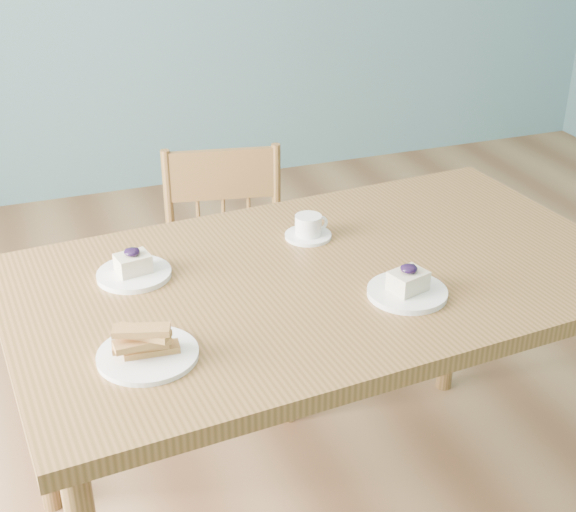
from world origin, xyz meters
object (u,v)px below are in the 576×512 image
(cheesecake_plate_far, at_px, (134,269))
(biscotti_plate, at_px, (147,347))
(dining_table, at_px, (323,300))
(dining_chair, at_px, (229,281))
(cheesecake_plate_near, at_px, (408,287))
(coffee_cup, at_px, (309,228))

(cheesecake_plate_far, height_order, biscotti_plate, biscotti_plate)
(dining_table, relative_size, dining_chair, 1.82)
(cheesecake_plate_near, relative_size, cheesecake_plate_far, 1.04)
(dining_table, xyz_separation_m, biscotti_plate, (-0.46, -0.20, 0.10))
(dining_chair, bearing_deg, biscotti_plate, -104.55)
(dining_table, height_order, cheesecake_plate_near, cheesecake_plate_near)
(cheesecake_plate_near, height_order, cheesecake_plate_far, cheesecake_plate_near)
(biscotti_plate, bearing_deg, cheesecake_plate_far, 83.85)
(dining_chair, xyz_separation_m, cheesecake_plate_near, (0.19, -0.81, 0.37))
(cheesecake_plate_near, distance_m, coffee_cup, 0.36)
(coffee_cup, bearing_deg, biscotti_plate, -141.72)
(dining_chair, relative_size, cheesecake_plate_far, 4.84)
(cheesecake_plate_near, bearing_deg, cheesecake_plate_far, 151.88)
(coffee_cup, bearing_deg, dining_chair, 101.05)
(coffee_cup, height_order, biscotti_plate, biscotti_plate)
(dining_table, bearing_deg, dining_chair, 90.19)
(cheesecake_plate_near, height_order, coffee_cup, cheesecake_plate_near)
(biscotti_plate, bearing_deg, cheesecake_plate_near, 3.79)
(dining_table, height_order, dining_chair, dining_chair)
(dining_table, xyz_separation_m, dining_chair, (-0.05, 0.64, -0.28))
(cheesecake_plate_near, bearing_deg, dining_table, 128.89)
(cheesecake_plate_far, bearing_deg, coffee_cup, 6.62)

